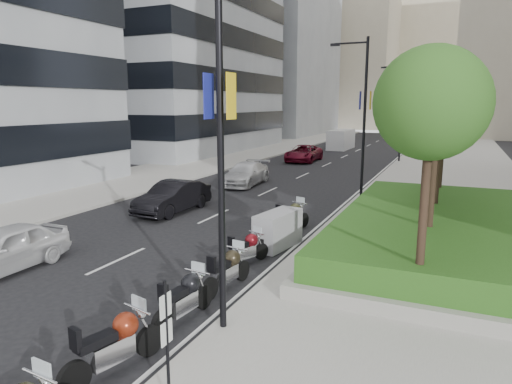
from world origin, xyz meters
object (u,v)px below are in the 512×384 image
Objects in this scene: motorcycle_5 at (278,230)px; motorcycle_6 at (291,217)px; motorcycle_2 at (185,297)px; car_c at (245,174)px; car_a at (3,249)px; parking_sign at (167,338)px; delivery_van at (341,140)px; car_b at (173,197)px; car_d at (304,153)px; motorcycle_4 at (247,249)px; motorcycle_3 at (228,269)px; lamp_post_0 at (214,121)px; lamp_post_1 at (362,110)px; lamp_post_2 at (400,108)px; motorcycle_1 at (116,343)px.

motorcycle_5 is 2.37m from motorcycle_6.
motorcycle_2 is 19.82m from car_c.
car_c is (0.32, 17.99, -0.01)m from car_a.
parking_sign reaches higher than car_c.
motorcycle_2 is at bearing -79.63° from delivery_van.
car_d is at bearing 92.88° from car_b.
car_a is at bearing 160.09° from motorcycle_6.
motorcycle_6 is at bearing 20.41° from motorcycle_4.
motorcycle_3 is 0.41× the size of car_d.
motorcycle_3 is (-0.93, 2.36, -4.45)m from lamp_post_0.
delivery_van reaches higher than car_d.
motorcycle_5 is at bearing 39.38° from car_a.
motorcycle_6 is 10.93m from car_a.
motorcycle_3 is 43.61m from delivery_van.
lamp_post_1 and lamp_post_2 have the same top height.
motorcycle_6 is at bearing -99.30° from lamp_post_1.
lamp_post_2 is (0.00, 18.00, 0.00)m from lamp_post_1.
lamp_post_0 is 1.61× the size of car_d.
parking_sign reaches higher than car_a.
lamp_post_2 is 9.70m from car_d.
car_d is at bearing 36.75° from motorcycle_6.
parking_sign is 9.73m from car_a.
lamp_post_2 is at bearing 90.99° from parking_sign.
car_d reaches higher than motorcycle_3.
car_c is at bearing 39.57° from motorcycle_5.
motorcycle_4 is 8.60m from car_b.
delivery_van is at bearing 91.90° from car_b.
motorcycle_4 is (-0.26, 6.90, -0.09)m from motorcycle_1.
lamp_post_0 is 3.92× the size of motorcycle_3.
lamp_post_2 is 35.57m from car_a.
parking_sign is (0.66, -38.00, -3.61)m from lamp_post_2.
motorcycle_3 is 0.41× the size of delivery_van.
lamp_post_1 is 15.33m from motorcycle_3.
lamp_post_0 is 4.55m from motorcycle_2.
delivery_van is (-7.87, 45.41, -3.98)m from lamp_post_0.
motorcycle_3 is at bearing -169.65° from motorcycle_5.
motorcycle_1 is 0.47× the size of car_c.
car_a is (-7.02, -3.81, 0.20)m from motorcycle_4.
motorcycle_2 is 4.38m from motorcycle_4.
parking_sign is 36.44m from car_d.
car_b is 0.85× the size of car_d.
lamp_post_0 reaches higher than car_b.
motorcycle_5 is 9.47m from car_a.
motorcycle_2 is 1.16× the size of motorcycle_4.
motorcycle_6 is (0.00, 4.56, 0.08)m from motorcycle_4.
lamp_post_0 is at bearing -151.78° from motorcycle_6.
motorcycle_2 is 8.94m from motorcycle_6.
parking_sign reaches higher than motorcycle_5.
motorcycle_6 is at bearing 16.25° from motorcycle_5.
parking_sign is at bearing -155.77° from motorcycle_3.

